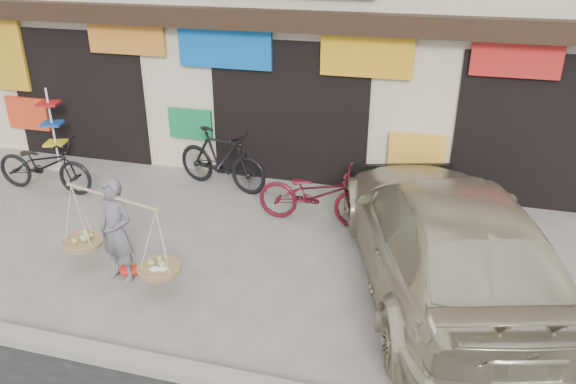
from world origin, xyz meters
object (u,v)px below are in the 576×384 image
(bike_1, at_px, (221,159))
(suv, at_px, (446,237))
(bike_0, at_px, (44,165))
(display_rack, at_px, (54,136))
(street_vendor, at_px, (117,235))
(bike_2, at_px, (316,194))

(bike_1, bearing_deg, suv, -104.64)
(bike_0, height_order, display_rack, display_rack)
(bike_0, bearing_deg, bike_1, -72.21)
(bike_0, height_order, bike_1, bike_1)
(street_vendor, xyz_separation_m, display_rack, (-3.44, 3.33, -0.02))
(street_vendor, bearing_deg, bike_2, 60.70)
(bike_0, xyz_separation_m, suv, (7.23, -1.29, 0.27))
(bike_2, bearing_deg, suv, -124.21)
(bike_1, distance_m, suv, 4.70)
(bike_0, relative_size, display_rack, 1.18)
(suv, distance_m, display_rack, 8.11)
(suv, bearing_deg, street_vendor, -4.38)
(street_vendor, height_order, display_rack, display_rack)
(street_vendor, height_order, bike_2, street_vendor)
(street_vendor, relative_size, bike_0, 0.99)
(bike_1, xyz_separation_m, bike_2, (2.02, -0.88, -0.07))
(street_vendor, height_order, bike_0, street_vendor)
(bike_2, xyz_separation_m, display_rack, (-5.68, 0.95, 0.16))
(street_vendor, distance_m, display_rack, 4.79)
(bike_2, bearing_deg, display_rack, 80.59)
(bike_1, distance_m, bike_2, 2.20)
(street_vendor, xyz_separation_m, bike_2, (2.24, 2.38, -0.18))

